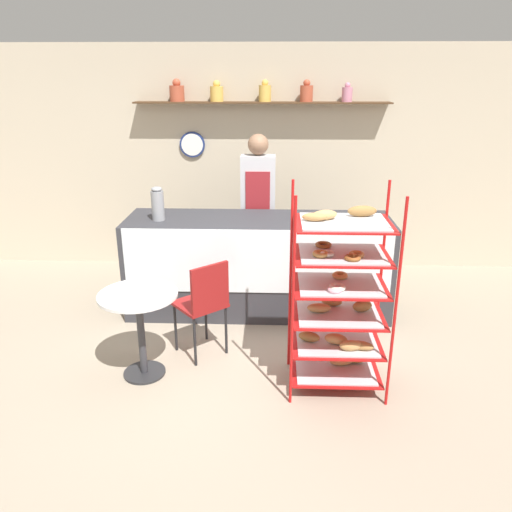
{
  "coord_description": "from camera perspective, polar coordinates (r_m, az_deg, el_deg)",
  "views": [
    {
      "loc": [
        0.15,
        -3.76,
        2.36
      ],
      "look_at": [
        0.0,
        0.37,
        0.84
      ],
      "focal_mm": 35.0,
      "sensor_mm": 36.0,
      "label": 1
    }
  ],
  "objects": [
    {
      "name": "cafe_chair",
      "position": [
        4.29,
        -5.89,
        -4.96
      ],
      "size": [
        0.54,
        0.54,
        0.89
      ],
      "rotation": [
        0.0,
        0.0,
        3.85
      ],
      "color": "black",
      "rests_on": "ground_plane"
    },
    {
      "name": "display_counter",
      "position": [
        5.15,
        0.27,
        -1.03
      ],
      "size": [
        2.67,
        0.76,
        0.99
      ],
      "color": "#333338",
      "rests_on": "ground_plane"
    },
    {
      "name": "donut_tray_counter",
      "position": [
        5.01,
        9.05,
        4.3
      ],
      "size": [
        0.46,
        0.33,
        0.05
      ],
      "color": "white",
      "rests_on": "display_counter"
    },
    {
      "name": "person_worker",
      "position": [
        5.51,
        0.24,
        5.68
      ],
      "size": [
        0.37,
        0.23,
        1.77
      ],
      "color": "#282833",
      "rests_on": "ground_plane"
    },
    {
      "name": "coffee_carafe",
      "position": [
        5.01,
        -11.17,
        5.87
      ],
      "size": [
        0.12,
        0.12,
        0.34
      ],
      "color": "gray",
      "rests_on": "display_counter"
    },
    {
      "name": "ground_plane",
      "position": [
        4.44,
        -0.18,
        -11.93
      ],
      "size": [
        14.0,
        14.0,
        0.0
      ],
      "primitive_type": "plane",
      "color": "gray"
    },
    {
      "name": "pastry_rack",
      "position": [
        3.86,
        9.47,
        -4.93
      ],
      "size": [
        0.75,
        0.55,
        1.61
      ],
      "color": "#B71414",
      "rests_on": "ground_plane"
    },
    {
      "name": "cafe_table",
      "position": [
        4.12,
        -13.17,
        -6.57
      ],
      "size": [
        0.63,
        0.63,
        0.73
      ],
      "color": "#262628",
      "rests_on": "ground_plane"
    },
    {
      "name": "back_wall",
      "position": [
        6.26,
        0.66,
        11.01
      ],
      "size": [
        10.0,
        0.3,
        2.7
      ],
      "color": "beige",
      "rests_on": "ground_plane"
    }
  ]
}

